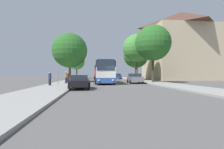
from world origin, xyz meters
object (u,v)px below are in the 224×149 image
Objects in this scene: bus_front at (104,72)px; bus_stop_sign at (58,72)px; bus_rear at (99,72)px; pedestrian_waiting_far at (66,77)px; bus_middle at (100,72)px; tree_left_near at (70,50)px; parked_car_right_near at (135,78)px; pedestrian_walking_back at (68,77)px; parked_car_right_far at (117,76)px; pedestrian_waiting_near at (50,78)px; tree_left_far at (77,62)px; tree_right_near at (136,55)px; tree_right_far at (137,48)px; tree_right_mid at (153,43)px; parked_car_left_curb at (80,82)px.

bus_stop_sign is at bearing -138.94° from bus_front.
pedestrian_waiting_far is (-5.77, -31.15, -0.84)m from bus_rear.
tree_left_near is at bearing -116.99° from bus_middle.
pedestrian_walking_back is (-10.37, 1.08, 0.15)m from parked_car_right_near.
parked_car_right_far is 29.92m from pedestrian_waiting_near.
bus_middle is 1.36× the size of tree_left_far.
tree_right_far reaches higher than tree_right_near.
tree_left_near is 14.48m from tree_right_mid.
pedestrian_waiting_far is 0.20× the size of tree_right_near.
parked_car_right_near is 12.79m from pedestrian_waiting_near.
bus_rear is 9.06m from parked_car_right_far.
parked_car_left_curb is 1.00× the size of parked_car_right_near.
pedestrian_walking_back is (-10.77, -20.94, 0.17)m from parked_car_right_far.
tree_left_near is at bearing -22.84° from parked_car_right_near.
pedestrian_walking_back is 15.90m from tree_right_far.
parked_car_right_near is 10.43m from pedestrian_walking_back.
tree_right_far is (-1.15, -5.26, 0.95)m from tree_right_near.
pedestrian_waiting_far reaches higher than pedestrian_waiting_near.
bus_front reaches higher than bus_stop_sign.
tree_left_far reaches higher than bus_rear.
pedestrian_waiting_near is (-3.78, 3.62, 0.22)m from parked_car_left_curb.
tree_right_mid reaches higher than pedestrian_waiting_near.
parked_car_right_near is (4.75, -1.23, -1.03)m from bus_front.
tree_right_mid reaches higher than parked_car_right_near.
tree_right_mid is (14.72, -27.56, 1.32)m from tree_left_far.
tree_right_far is at bearing -102.36° from tree_right_near.
bus_rear is 34.08m from bus_stop_sign.
parked_car_right_far is (0.40, 22.02, -0.01)m from parked_car_right_near.
bus_stop_sign is at bearing 67.02° from parked_car_right_far.
bus_rear reaches higher than bus_front.
bus_stop_sign reaches higher than pedestrian_waiting_near.
bus_front is 28.34m from bus_rear.
parked_car_right_near is at bearing -74.19° from bus_middle.
parked_car_right_far is 0.53× the size of tree_left_near.
tree_right_near reaches higher than bus_front.
tree_left_near is 1.14× the size of tree_left_far.
bus_front is at bearing -133.23° from pedestrian_waiting_near.
pedestrian_walking_back is at bearing -3.20° from parked_car_right_near.
bus_middle is 2.33× the size of parked_car_left_curb.
bus_middle is 25.82m from parked_car_left_curb.
tree_right_far is (6.99, -21.12, 4.89)m from bus_rear.
bus_front reaches higher than pedestrian_waiting_near.
bus_front is at bearing -76.18° from tree_left_far.
tree_left_far is at bearing 118.11° from tree_right_mid.
tree_right_mid reaches higher than parked_car_right_far.
parked_car_right_near is at bearing -104.85° from tree_right_near.
bus_rear is at bearing 8.70° from tree_left_far.
tree_left_far is 21.15m from tree_right_near.
tree_left_far reaches higher than bus_stop_sign.
pedestrian_walking_back is at bearing 104.65° from parked_car_left_curb.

